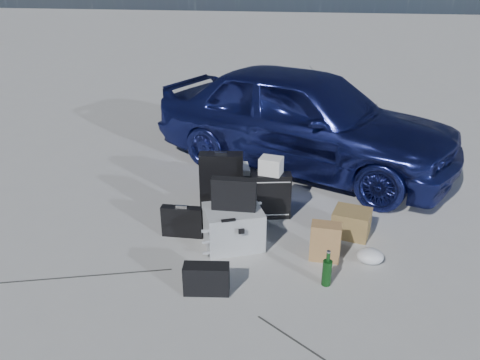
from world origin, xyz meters
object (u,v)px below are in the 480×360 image
Objects in this scene: car at (303,118)px; briefcase at (182,222)px; pelican_case at (233,227)px; cardboard_box at (351,223)px; duffel_bag at (232,183)px; green_bottle at (327,269)px; suitcase_right at (271,196)px; suitcase_left at (221,180)px.

briefcase is (-1.12, -2.19, -0.55)m from car.
cardboard_box is (1.20, 0.42, -0.06)m from pelican_case.
car is 2.04m from cardboard_box.
green_bottle reaches higher than duffel_bag.
car is 2.86m from green_bottle.
green_bottle is at bearing -73.97° from suitcase_right.
cardboard_box is at bearing -34.77° from duffel_bag.
briefcase is 1.29× the size of green_bottle.
pelican_case reaches higher than briefcase.
suitcase_right is at bearing 164.54° from cardboard_box.
suitcase_left is 1.95× the size of green_bottle.
pelican_case is 0.57m from briefcase.
briefcase is at bearing -169.01° from cardboard_box.
pelican_case is 0.86× the size of suitcase_left.
suitcase_right is at bearing 118.52° from green_bottle.
car is at bearing 60.70° from briefcase.
pelican_case is at bearing -10.14° from briefcase.
pelican_case is at bearing -171.31° from car.
pelican_case is at bearing -160.68° from cardboard_box.
suitcase_right is 1.41× the size of cardboard_box.
cardboard_box is at bearing -27.96° from suitcase_right.
green_bottle is at bearing -57.12° from suitcase_left.
suitcase_right reaches higher than cardboard_box.
car reaches higher than pelican_case.
car is 7.46× the size of pelican_case.
pelican_case is at bearing -85.32° from duffel_bag.
suitcase_left is at bearing 69.62° from briefcase.
pelican_case is 1.29× the size of briefcase.
suitcase_left is 1.25× the size of suitcase_right.
suitcase_right is 1.35m from green_bottle.
car reaches higher than cardboard_box.
car is at bearing 48.92° from suitcase_left.
pelican_case reaches higher than duffel_bag.
pelican_case is at bearing -79.89° from suitcase_left.
suitcase_right is at bearing -166.41° from car.
briefcase is at bearing -112.94° from duffel_bag.
cardboard_box is 1.11× the size of green_bottle.
suitcase_left is at bearing -108.17° from duffel_bag.
suitcase_left reaches higher than green_bottle.
suitcase_left is 0.38m from duffel_bag.
car is at bearing 109.23° from cardboard_box.
suitcase_left is at bearing 132.44° from green_bottle.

